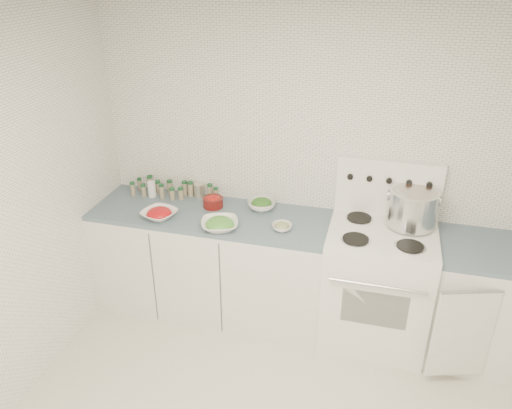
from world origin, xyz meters
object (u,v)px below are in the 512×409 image
stove (377,282)px  bowl_snowpea (220,224)px  stock_pot (412,206)px  bowl_tomato (159,214)px

stove → bowl_snowpea: 1.25m
stock_pot → bowl_tomato: stock_pot is taller
stove → bowl_snowpea: stove is taller
stove → stock_pot: bearing=37.1°
stock_pot → bowl_tomato: (-1.83, -0.30, -0.15)m
stove → stock_pot: stove is taller
stock_pot → stove: bearing=-142.9°
stove → stock_pot: (0.18, 0.14, 0.59)m
stove → bowl_snowpea: bearing=-169.8°
stove → bowl_tomato: 1.71m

